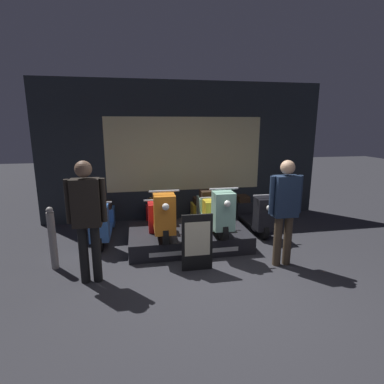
{
  "coord_description": "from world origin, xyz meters",
  "views": [
    {
      "loc": [
        -1.12,
        -3.84,
        2.23
      ],
      "look_at": [
        -0.09,
        1.73,
        0.95
      ],
      "focal_mm": 28.0,
      "sensor_mm": 36.0,
      "label": 1
    }
  ],
  "objects": [
    {
      "name": "person_right_browsing",
      "position": [
        1.13,
        0.33,
        0.99
      ],
      "size": [
        0.54,
        0.22,
        1.7
      ],
      "color": "#473828",
      "rests_on": "ground_plane"
    },
    {
      "name": "person_left_browsing",
      "position": [
        -1.83,
        0.33,
        1.03
      ],
      "size": [
        0.54,
        0.23,
        1.76
      ],
      "color": "black",
      "rests_on": "ground_plane"
    },
    {
      "name": "scooter_backrow_3",
      "position": [
        1.3,
        2.03,
        0.36
      ],
      "size": [
        0.48,
        1.68,
        0.91
      ],
      "color": "black",
      "rests_on": "ground_plane"
    },
    {
      "name": "shop_wall_back",
      "position": [
        0.0,
        3.13,
        1.6
      ],
      "size": [
        6.62,
        0.09,
        3.2
      ],
      "color": "#23282D",
      "rests_on": "ground_plane"
    },
    {
      "name": "ground_plane",
      "position": [
        0.0,
        0.0,
        0.0
      ],
      "size": [
        30.0,
        30.0,
        0.0
      ],
      "primitive_type": "plane",
      "color": "#2D2D33"
    },
    {
      "name": "display_platform",
      "position": [
        -0.22,
        1.4,
        0.15
      ],
      "size": [
        2.18,
        1.29,
        0.31
      ],
      "color": "black",
      "rests_on": "ground_plane"
    },
    {
      "name": "scooter_backrow_0",
      "position": [
        -1.83,
        2.03,
        0.36
      ],
      "size": [
        0.48,
        1.68,
        0.91
      ],
      "color": "black",
      "rests_on": "ground_plane"
    },
    {
      "name": "street_bollard",
      "position": [
        -2.46,
        0.86,
        0.5
      ],
      "size": [
        0.11,
        0.11,
        1.01
      ],
      "color": "gray",
      "rests_on": "ground_plane"
    },
    {
      "name": "scooter_display_right",
      "position": [
        0.27,
        1.37,
        0.67
      ],
      "size": [
        0.48,
        1.68,
        0.91
      ],
      "color": "black",
      "rests_on": "display_platform"
    },
    {
      "name": "scooter_backrow_1",
      "position": [
        -0.78,
        2.03,
        0.36
      ],
      "size": [
        0.48,
        1.68,
        0.91
      ],
      "color": "black",
      "rests_on": "ground_plane"
    },
    {
      "name": "price_sign_board",
      "position": [
        -0.26,
        0.39,
        0.46
      ],
      "size": [
        0.48,
        0.04,
        0.91
      ],
      "color": "black",
      "rests_on": "ground_plane"
    },
    {
      "name": "scooter_display_left",
      "position": [
        -0.71,
        1.37,
        0.67
      ],
      "size": [
        0.48,
        1.68,
        0.91
      ],
      "color": "black",
      "rests_on": "display_platform"
    },
    {
      "name": "scooter_backrow_2",
      "position": [
        0.26,
        2.03,
        0.36
      ],
      "size": [
        0.48,
        1.68,
        0.91
      ],
      "color": "black",
      "rests_on": "ground_plane"
    }
  ]
}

